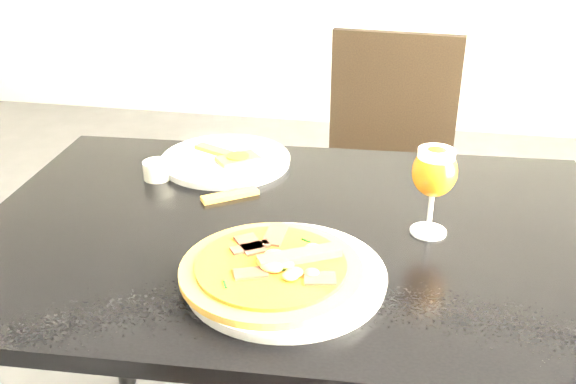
% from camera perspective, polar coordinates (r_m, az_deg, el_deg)
% --- Properties ---
extents(dining_table, '(1.25, 0.87, 0.75)m').
position_cam_1_polar(dining_table, '(1.25, 0.71, -6.73)').
color(dining_table, black).
rests_on(dining_table, ground).
extents(chair_far, '(0.46, 0.46, 0.92)m').
position_cam_1_polar(chair_far, '(2.04, 8.53, 1.76)').
color(chair_far, black).
rests_on(chair_far, ground).
extents(plate_main, '(0.38, 0.38, 0.02)m').
position_cam_1_polar(plate_main, '(1.04, -0.25, -7.47)').
color(plate_main, silver).
rests_on(plate_main, dining_table).
extents(pizza, '(0.29, 0.29, 0.03)m').
position_cam_1_polar(pizza, '(1.03, -1.44, -6.75)').
color(pizza, olive).
rests_on(pizza, plate_main).
extents(plate_second, '(0.37, 0.37, 0.02)m').
position_cam_1_polar(plate_second, '(1.47, -5.56, 2.82)').
color(plate_second, silver).
rests_on(plate_second, dining_table).
extents(crust_scraps, '(0.17, 0.12, 0.01)m').
position_cam_1_polar(crust_scraps, '(1.46, -5.14, 3.23)').
color(crust_scraps, olive).
rests_on(crust_scraps, plate_second).
extents(loose_crust, '(0.11, 0.09, 0.01)m').
position_cam_1_polar(loose_crust, '(1.31, -5.17, -0.29)').
color(loose_crust, olive).
rests_on(loose_crust, dining_table).
extents(sauce_cup, '(0.06, 0.06, 0.04)m').
position_cam_1_polar(sauce_cup, '(1.41, -11.57, 2.00)').
color(sauce_cup, beige).
rests_on(sauce_cup, dining_table).
extents(beer_glass, '(0.08, 0.08, 0.17)m').
position_cam_1_polar(beer_glass, '(1.16, 12.90, 1.71)').
color(beer_glass, silver).
rests_on(beer_glass, dining_table).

